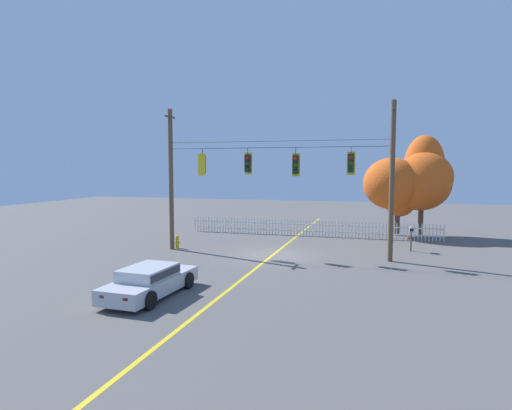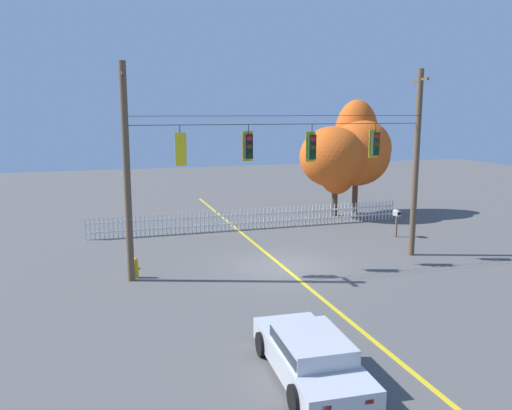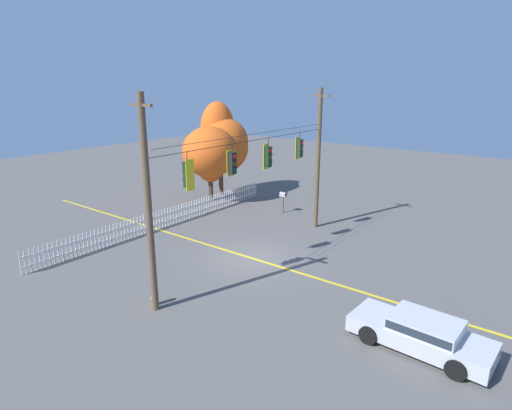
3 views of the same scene
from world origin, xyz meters
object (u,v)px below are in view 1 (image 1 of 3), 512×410
Objects in this scene: parked_car at (150,280)px; fire_hydrant at (177,242)px; traffic_signal_southbound_primary at (203,164)px; traffic_signal_northbound_secondary at (296,165)px; traffic_signal_northbound_primary at (248,163)px; autumn_maple_mid at (422,177)px; traffic_signal_westbound_side at (351,163)px; roadside_mailbox at (411,231)px; autumn_maple_near_fence at (395,185)px.

fire_hydrant is at bearing 110.47° from parked_car.
traffic_signal_northbound_secondary is (5.37, 0.02, -0.03)m from traffic_signal_southbound_primary.
traffic_signal_northbound_primary is 2.69m from traffic_signal_northbound_secondary.
traffic_signal_southbound_primary is at bearing -142.92° from autumn_maple_mid.
traffic_signal_southbound_primary is 8.27m from traffic_signal_westbound_side.
traffic_signal_northbound_primary is at bearing -160.18° from roadside_mailbox.
autumn_maple_mid is at bearing 80.93° from roadside_mailbox.
roadside_mailbox is (9.89, 12.12, 0.55)m from parked_car.
roadside_mailbox is (13.33, 2.91, 0.76)m from fire_hydrant.
traffic_signal_northbound_secondary is at bearing 0.01° from traffic_signal_northbound_primary.
autumn_maple_mid is at bearing 59.35° from parked_car.
traffic_signal_northbound_secondary is 2.90m from traffic_signal_westbound_side.
roadside_mailbox is at bearing 19.82° from traffic_signal_northbound_primary.
traffic_signal_southbound_primary is 0.28× the size of autumn_maple_near_fence.
traffic_signal_southbound_primary is 4.94m from fire_hydrant.
traffic_signal_westbound_side is 11.98m from parked_car.
traffic_signal_southbound_primary reaches higher than parked_car.
traffic_signal_northbound_secondary is 10.48m from autumn_maple_near_fence.
traffic_signal_southbound_primary is 1.90× the size of fire_hydrant.
autumn_maple_mid is at bearing 37.08° from traffic_signal_southbound_primary.
autumn_maple_near_fence is at bearing 75.01° from traffic_signal_westbound_side.
autumn_maple_near_fence reaches higher than roadside_mailbox.
autumn_maple_near_fence is 2.00m from autumn_maple_mid.
parked_car is at bearing -79.65° from traffic_signal_southbound_primary.
autumn_maple_mid is 21.65m from parked_car.
parked_car is at bearing -126.62° from traffic_signal_westbound_side.
fire_hydrant is at bearing -167.67° from roadside_mailbox.
autumn_maple_mid reaches higher than traffic_signal_westbound_side.
traffic_signal_westbound_side is 11.10m from fire_hydrant.
traffic_signal_southbound_primary and traffic_signal_northbound_primary have the same top height.
traffic_signal_westbound_side is at bearing 53.38° from parked_car.
traffic_signal_northbound_primary is 0.26× the size of autumn_maple_near_fence.
autumn_maple_near_fence is 6.30m from roadside_mailbox.
traffic_signal_westbound_side is 10.39m from autumn_maple_mid.
traffic_signal_northbound_secondary is 11.87m from autumn_maple_mid.
parked_car is at bearing -129.22° from roadside_mailbox.
traffic_signal_southbound_primary is 0.22× the size of autumn_maple_mid.
traffic_signal_northbound_secondary is 1.93× the size of fire_hydrant.
autumn_maple_near_fence is 15.52m from fire_hydrant.
fire_hydrant is (-10.08, 0.27, -4.63)m from traffic_signal_westbound_side.
autumn_maple_mid reaches higher than autumn_maple_near_fence.
autumn_maple_mid is 1.55× the size of parked_car.
fire_hydrant is at bearing 176.55° from traffic_signal_northbound_primary.
traffic_signal_southbound_primary is at bearing 100.35° from parked_car.
traffic_signal_westbound_side is (5.58, 0.00, -0.00)m from traffic_signal_northbound_primary.
traffic_signal_southbound_primary and traffic_signal_westbound_side have the same top height.
traffic_signal_northbound_primary is 1.02× the size of roadside_mailbox.
traffic_signal_westbound_side is 0.32× the size of parked_car.
roadside_mailbox reaches higher than parked_car.
traffic_signal_southbound_primary is 5.37m from traffic_signal_northbound_secondary.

